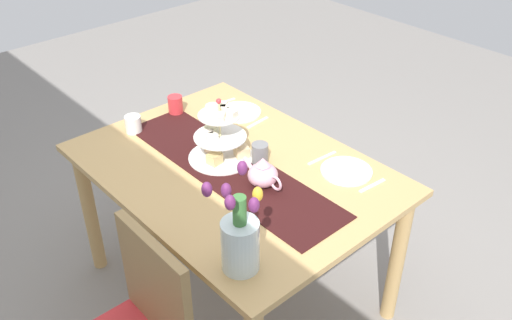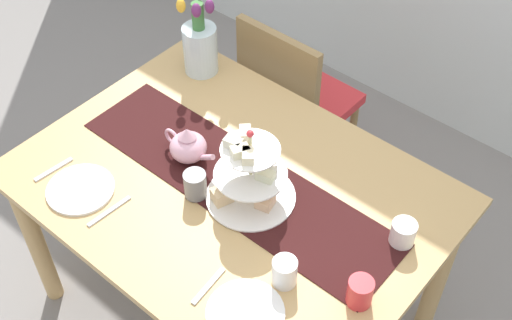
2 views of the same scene
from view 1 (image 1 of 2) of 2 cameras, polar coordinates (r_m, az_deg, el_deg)
name	(u,v)px [view 1 (image 1 of 2)]	position (r m, az deg, el deg)	size (l,w,h in m)	color
ground_plane	(237,288)	(3.03, -1.99, -12.88)	(8.00, 8.00, 0.00)	gray
dining_table	(234,186)	(2.59, -2.27, -2.69)	(1.42, 1.03, 0.78)	tan
table_runner	(229,168)	(2.51, -2.76, -0.82)	(1.22, 0.32, 0.00)	black
tiered_cake_stand	(221,140)	(2.53, -3.61, 2.08)	(0.30, 0.30, 0.30)	beige
teapot	(263,174)	(2.37, 0.72, -1.45)	(0.24, 0.13, 0.14)	#E5A8BC
tulip_vase	(240,238)	(1.94, -1.66, -7.99)	(0.20, 0.20, 0.38)	silver
cream_jug	(133,124)	(2.83, -12.40, 3.61)	(0.08, 0.08, 0.09)	white
dinner_plate_left	(346,171)	(2.52, 9.19, -1.11)	(0.23, 0.23, 0.01)	white
fork_left	(372,186)	(2.45, 11.77, -2.58)	(0.02, 0.15, 0.01)	silver
knife_left	(322,158)	(2.59, 6.75, 0.20)	(0.01, 0.17, 0.01)	silver
dinner_plate_right	(239,112)	(2.95, -1.73, 4.91)	(0.23, 0.23, 0.01)	white
fork_right	(258,123)	(2.85, 0.17, 3.84)	(0.02, 0.15, 0.01)	silver
knife_right	(222,103)	(3.05, -3.50, 5.84)	(0.01, 0.17, 0.01)	silver
mug_grey	(260,153)	(2.52, 0.40, 0.68)	(0.08, 0.08, 0.10)	slate
mug_white_text	(213,114)	(2.85, -4.39, 4.73)	(0.08, 0.08, 0.10)	white
mug_orange	(175,105)	(2.96, -8.21, 5.60)	(0.08, 0.08, 0.10)	red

